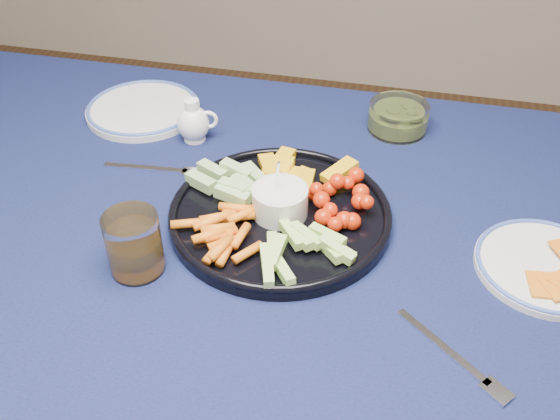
% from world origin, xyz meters
% --- Properties ---
extents(dining_table, '(1.67, 1.07, 0.75)m').
position_xyz_m(dining_table, '(0.00, 0.00, 0.66)').
color(dining_table, '#52361B').
rests_on(dining_table, ground).
extents(crudite_platter, '(0.34, 0.34, 0.11)m').
position_xyz_m(crudite_platter, '(0.00, 0.09, 0.77)').
color(crudite_platter, black).
rests_on(crudite_platter, dining_table).
extents(creamer_pitcher, '(0.07, 0.06, 0.08)m').
position_xyz_m(creamer_pitcher, '(-0.20, 0.28, 0.78)').
color(creamer_pitcher, white).
rests_on(creamer_pitcher, dining_table).
extents(pickle_bowl, '(0.11, 0.11, 0.05)m').
position_xyz_m(pickle_bowl, '(0.16, 0.40, 0.77)').
color(pickle_bowl, white).
rests_on(pickle_bowl, dining_table).
extents(cheese_plate, '(0.19, 0.19, 0.02)m').
position_xyz_m(cheese_plate, '(0.39, 0.07, 0.76)').
color(cheese_plate, silver).
rests_on(cheese_plate, dining_table).
extents(juice_tumbler, '(0.08, 0.08, 0.09)m').
position_xyz_m(juice_tumbler, '(-0.16, -0.05, 0.79)').
color(juice_tumbler, white).
rests_on(juice_tumbler, dining_table).
extents(fork_left, '(0.17, 0.03, 0.00)m').
position_xyz_m(fork_left, '(-0.22, 0.18, 0.75)').
color(fork_left, silver).
rests_on(fork_left, dining_table).
extents(fork_right, '(0.14, 0.12, 0.00)m').
position_xyz_m(fork_right, '(0.28, -0.12, 0.75)').
color(fork_right, silver).
rests_on(fork_right, dining_table).
extents(side_plate_extra, '(0.22, 0.22, 0.02)m').
position_xyz_m(side_plate_extra, '(-0.32, 0.35, 0.76)').
color(side_plate_extra, silver).
rests_on(side_plate_extra, dining_table).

